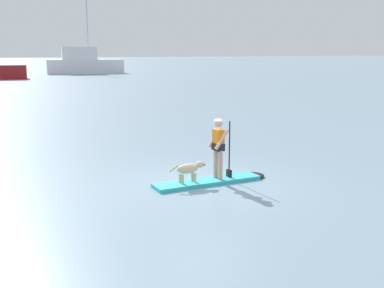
{
  "coord_description": "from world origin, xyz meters",
  "views": [
    {
      "loc": [
        -5.4,
        -10.98,
        3.56
      ],
      "look_at": [
        0.0,
        1.0,
        0.9
      ],
      "focal_mm": 43.94,
      "sensor_mm": 36.0,
      "label": 1
    }
  ],
  "objects_px": {
    "paddleboard": "(214,180)",
    "dog": "(189,169)",
    "person_paddler": "(219,144)",
    "moored_boat_starboard": "(84,63)"
  },
  "relations": [
    {
      "from": "paddleboard",
      "to": "dog",
      "type": "height_order",
      "value": "dog"
    },
    {
      "from": "person_paddler",
      "to": "paddleboard",
      "type": "bearing_deg",
      "value": -178.11
    },
    {
      "from": "paddleboard",
      "to": "moored_boat_starboard",
      "type": "bearing_deg",
      "value": 81.72
    },
    {
      "from": "person_paddler",
      "to": "dog",
      "type": "distance_m",
      "value": 1.06
    },
    {
      "from": "person_paddler",
      "to": "dog",
      "type": "height_order",
      "value": "person_paddler"
    },
    {
      "from": "dog",
      "to": "moored_boat_starboard",
      "type": "xyz_separation_m",
      "value": [
        9.5,
        60.09,
        1.04
      ]
    },
    {
      "from": "paddleboard",
      "to": "person_paddler",
      "type": "distance_m",
      "value": 1.0
    },
    {
      "from": "person_paddler",
      "to": "dog",
      "type": "xyz_separation_m",
      "value": [
        -0.88,
        -0.03,
        -0.59
      ]
    },
    {
      "from": "moored_boat_starboard",
      "to": "dog",
      "type": "bearing_deg",
      "value": -98.98
    },
    {
      "from": "moored_boat_starboard",
      "to": "paddleboard",
      "type": "bearing_deg",
      "value": -98.28
    }
  ]
}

